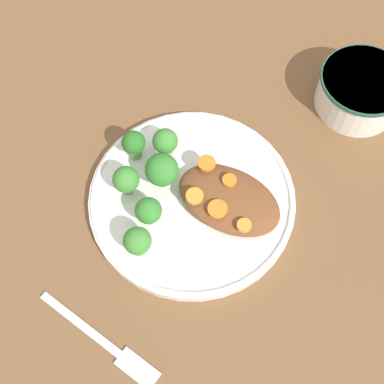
# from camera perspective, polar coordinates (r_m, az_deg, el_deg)

# --- Properties ---
(ground_plane) EXTENTS (4.00, 4.00, 0.00)m
(ground_plane) POSITION_cam_1_polar(r_m,az_deg,el_deg) (0.72, 0.00, -1.07)
(ground_plane) COLOR brown
(plate) EXTENTS (0.27, 0.27, 0.02)m
(plate) POSITION_cam_1_polar(r_m,az_deg,el_deg) (0.71, 0.00, -0.73)
(plate) COLOR white
(plate) RESTS_ON ground_plane
(dip_bowl) EXTENTS (0.12, 0.12, 0.06)m
(dip_bowl) POSITION_cam_1_polar(r_m,az_deg,el_deg) (0.81, 17.57, 10.35)
(dip_bowl) COLOR white
(dip_bowl) RESTS_ON ground_plane
(stew_mound) EXTENTS (0.14, 0.09, 0.03)m
(stew_mound) POSITION_cam_1_polar(r_m,az_deg,el_deg) (0.69, 3.96, -0.81)
(stew_mound) COLOR brown
(stew_mound) RESTS_ON plate
(broccoli_floret_0) EXTENTS (0.03, 0.03, 0.05)m
(broccoli_floret_0) POSITION_cam_1_polar(r_m,az_deg,el_deg) (0.68, -7.05, 1.27)
(broccoli_floret_0) COLOR #759E51
(broccoli_floret_0) RESTS_ON plate
(broccoli_floret_1) EXTENTS (0.03, 0.03, 0.05)m
(broccoli_floret_1) POSITION_cam_1_polar(r_m,az_deg,el_deg) (0.67, -4.67, -2.04)
(broccoli_floret_1) COLOR #759E51
(broccoli_floret_1) RESTS_ON plate
(broccoli_floret_2) EXTENTS (0.04, 0.04, 0.06)m
(broccoli_floret_2) POSITION_cam_1_polar(r_m,az_deg,el_deg) (0.68, -3.26, 2.29)
(broccoli_floret_2) COLOR #7FA85B
(broccoli_floret_2) RESTS_ON plate
(broccoli_floret_3) EXTENTS (0.03, 0.03, 0.04)m
(broccoli_floret_3) POSITION_cam_1_polar(r_m,az_deg,el_deg) (0.72, -2.86, 5.34)
(broccoli_floret_3) COLOR #759E51
(broccoli_floret_3) RESTS_ON plate
(broccoli_floret_4) EXTENTS (0.03, 0.03, 0.05)m
(broccoli_floret_4) POSITION_cam_1_polar(r_m,az_deg,el_deg) (0.71, -6.23, 5.13)
(broccoli_floret_4) COLOR #759E51
(broccoli_floret_4) RESTS_ON plate
(broccoli_floret_5) EXTENTS (0.04, 0.04, 0.05)m
(broccoli_floret_5) POSITION_cam_1_polar(r_m,az_deg,el_deg) (0.65, -5.84, -5.28)
(broccoli_floret_5) COLOR #759E51
(broccoli_floret_5) RESTS_ON plate
(carrot_slice_0) EXTENTS (0.02, 0.02, 0.00)m
(carrot_slice_0) POSITION_cam_1_polar(r_m,az_deg,el_deg) (0.66, 5.59, -3.55)
(carrot_slice_0) COLOR orange
(carrot_slice_0) RESTS_ON stew_mound
(carrot_slice_1) EXTENTS (0.02, 0.02, 0.01)m
(carrot_slice_1) POSITION_cam_1_polar(r_m,az_deg,el_deg) (0.69, 1.50, 3.10)
(carrot_slice_1) COLOR orange
(carrot_slice_1) RESTS_ON stew_mound
(carrot_slice_2) EXTENTS (0.03, 0.03, 0.00)m
(carrot_slice_2) POSITION_cam_1_polar(r_m,az_deg,el_deg) (0.66, 2.74, -1.81)
(carrot_slice_2) COLOR orange
(carrot_slice_2) RESTS_ON stew_mound
(carrot_slice_3) EXTENTS (0.02, 0.02, 0.01)m
(carrot_slice_3) POSITION_cam_1_polar(r_m,az_deg,el_deg) (0.67, 0.28, -0.44)
(carrot_slice_3) COLOR orange
(carrot_slice_3) RESTS_ON stew_mound
(carrot_slice_4) EXTENTS (0.02, 0.02, 0.00)m
(carrot_slice_4) POSITION_cam_1_polar(r_m,az_deg,el_deg) (0.68, 4.01, 1.24)
(carrot_slice_4) COLOR orange
(carrot_slice_4) RESTS_ON stew_mound
(fork) EXTENTS (0.18, 0.04, 0.01)m
(fork) POSITION_cam_1_polar(r_m,az_deg,el_deg) (0.66, -8.88, -15.92)
(fork) COLOR silver
(fork) RESTS_ON ground_plane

